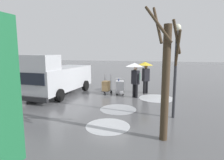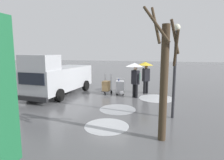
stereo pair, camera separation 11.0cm
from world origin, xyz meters
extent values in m
plane|color=#5B5B5E|center=(0.00, 0.00, 0.00)|extent=(90.00, 90.00, 0.00)
cylinder|color=#999BA0|center=(-1.18, 2.51, 0.00)|extent=(1.76, 1.76, 0.01)
cylinder|color=silver|center=(-1.32, 4.66, 0.00)|extent=(1.67, 1.67, 0.01)
cylinder|color=silver|center=(-2.87, -0.24, 0.00)|extent=(2.09, 2.09, 0.01)
cube|color=#B7BABF|center=(3.23, 0.38, 1.06)|extent=(2.18, 5.28, 1.40)
cube|color=#B7BABF|center=(3.32, 2.28, 2.18)|extent=(1.90, 1.48, 0.84)
cube|color=black|center=(3.35, 2.99, 1.38)|extent=(1.66, 0.13, 0.63)
cube|color=#232326|center=(3.35, 3.03, 0.32)|extent=(1.97, 0.24, 0.24)
cylinder|color=black|center=(2.32, 2.03, 0.36)|extent=(0.27, 0.73, 0.72)
cylinder|color=black|center=(4.28, 1.95, 0.36)|extent=(0.27, 0.73, 0.72)
cylinder|color=black|center=(2.18, -1.19, 0.36)|extent=(0.27, 0.73, 0.72)
cylinder|color=black|center=(4.14, -1.28, 0.36)|extent=(0.27, 0.73, 0.72)
cube|color=#B2B2B7|center=(-0.50, -0.67, 0.60)|extent=(0.69, 0.87, 0.56)
cube|color=#B2B2B7|center=(-0.50, -0.67, 0.14)|extent=(0.62, 0.78, 0.04)
cylinder|color=#B2B2B7|center=(-0.39, -1.07, 1.00)|extent=(0.57, 0.18, 0.04)
sphere|color=black|center=(-0.77, -0.42, 0.05)|extent=(0.10, 0.10, 0.10)
sphere|color=black|center=(-0.37, -0.32, 0.05)|extent=(0.10, 0.10, 0.10)
sphere|color=black|center=(-0.62, -1.01, 0.05)|extent=(0.10, 0.10, 0.10)
sphere|color=black|center=(-0.22, -0.91, 0.05)|extent=(0.10, 0.10, 0.10)
cylinder|color=navy|center=(-0.44, -0.55, 0.70)|extent=(0.14, 0.29, 0.69)
cube|color=#515156|center=(0.39, -0.45, 0.22)|extent=(0.55, 0.66, 0.03)
cylinder|color=#515156|center=(0.13, -0.72, 0.77)|extent=(0.04, 0.04, 1.10)
cylinder|color=#515156|center=(0.56, -0.77, 0.77)|extent=(0.04, 0.04, 1.10)
cylinder|color=black|center=(0.11, -0.71, 0.10)|extent=(0.08, 0.20, 0.20)
cylinder|color=black|center=(0.58, -0.78, 0.10)|extent=(0.08, 0.20, 0.20)
cube|color=tan|center=(0.39, -0.45, 0.41)|extent=(0.45, 0.50, 0.37)
cube|color=#A37F51|center=(0.39, -0.45, 0.74)|extent=(0.48, 0.52, 0.27)
cylinder|color=black|center=(-1.68, -0.03, 0.41)|extent=(0.18, 0.18, 0.82)
cylinder|color=black|center=(-1.51, -0.14, 0.41)|extent=(0.18, 0.18, 0.82)
cube|color=black|center=(-1.60, -0.08, 1.24)|extent=(0.52, 0.48, 0.84)
sphere|color=beige|center=(-1.60, -0.08, 1.78)|extent=(0.22, 0.22, 0.22)
cylinder|color=black|center=(-1.81, 0.06, 1.19)|extent=(0.10, 0.10, 0.55)
cylinder|color=black|center=(-1.44, -0.16, 1.46)|extent=(0.25, 0.31, 0.50)
cylinder|color=#333338|center=(-1.51, -0.14, 1.62)|extent=(0.02, 0.02, 0.86)
cone|color=white|center=(-1.51, -0.14, 2.00)|extent=(1.04, 1.04, 0.22)
sphere|color=#333338|center=(-1.51, -0.14, 2.13)|extent=(0.04, 0.04, 0.04)
cube|color=#33664C|center=(-1.71, -0.25, 1.28)|extent=(0.34, 0.30, 0.44)
cylinder|color=black|center=(-2.14, -1.54, 0.41)|extent=(0.18, 0.18, 0.82)
cylinder|color=black|center=(-2.01, -1.39, 0.41)|extent=(0.18, 0.18, 0.82)
cube|color=black|center=(-2.07, -1.47, 1.24)|extent=(0.51, 0.51, 0.84)
sphere|color=#8C6647|center=(-2.07, -1.47, 1.78)|extent=(0.22, 0.22, 0.22)
cylinder|color=black|center=(-2.25, -1.65, 1.19)|extent=(0.10, 0.10, 0.55)
cylinder|color=black|center=(-1.96, -1.32, 1.46)|extent=(0.29, 0.28, 0.50)
cylinder|color=#333338|center=(-2.01, -1.39, 1.62)|extent=(0.02, 0.02, 0.86)
cone|color=yellow|center=(-2.01, -1.39, 2.00)|extent=(1.04, 1.04, 0.22)
sphere|color=#333338|center=(-2.01, -1.39, 2.13)|extent=(0.04, 0.04, 0.04)
cylinder|color=#423323|center=(-3.34, 5.20, 1.79)|extent=(0.24, 0.24, 3.57)
cylinder|color=#423323|center=(-3.64, 5.17, 2.85)|extent=(0.13, 0.68, 1.06)
cylinder|color=#423323|center=(-3.60, 5.31, 3.17)|extent=(0.34, 0.60, 0.95)
cylinder|color=#423323|center=(-3.07, 5.57, 3.53)|extent=(0.84, 0.64, 1.10)
cylinder|color=#423323|center=(-3.05, 5.33, 3.54)|extent=(0.38, 0.68, 1.11)
cylinder|color=#2D2D33|center=(-3.71, 2.99, 1.80)|extent=(0.12, 0.12, 3.60)
sphere|color=#EAEACC|center=(-3.71, 2.99, 3.72)|extent=(0.28, 0.28, 0.28)
camera|label=1|loc=(-3.33, 11.07, 2.77)|focal=30.13mm
camera|label=2|loc=(-3.43, 11.04, 2.77)|focal=30.13mm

